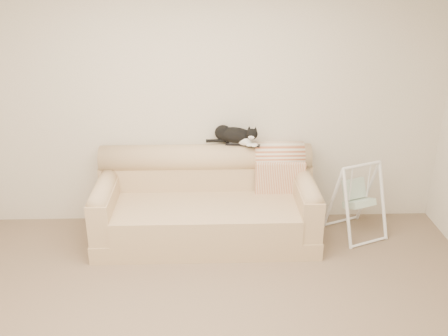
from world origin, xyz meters
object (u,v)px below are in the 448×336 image
object	(u,v)px
sofa	(206,204)
baby_swing	(357,199)
remote_a	(234,144)
remote_b	(252,145)
tuxedo_cat	(235,135)

from	to	relation	value
sofa	baby_swing	size ratio (longest dim) A/B	2.79
remote_a	baby_swing	bearing A→B (deg)	-11.86
remote_a	baby_swing	xyz separation A→B (m)	(1.25, -0.26, -0.52)
remote_b	sofa	bearing A→B (deg)	-155.68
remote_a	tuxedo_cat	distance (m)	0.09
sofa	remote_b	size ratio (longest dim) A/B	12.46
remote_b	tuxedo_cat	bearing A→B (deg)	163.39
sofa	tuxedo_cat	bearing A→B (deg)	41.23
tuxedo_cat	baby_swing	distance (m)	1.41
tuxedo_cat	baby_swing	xyz separation A→B (m)	(1.24, -0.27, -0.61)
sofa	remote_a	world-z (taller)	remote_a
remote_a	tuxedo_cat	world-z (taller)	tuxedo_cat
sofa	tuxedo_cat	xyz separation A→B (m)	(0.30, 0.26, 0.65)
remote_a	tuxedo_cat	bearing A→B (deg)	58.00
remote_b	baby_swing	distance (m)	1.21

